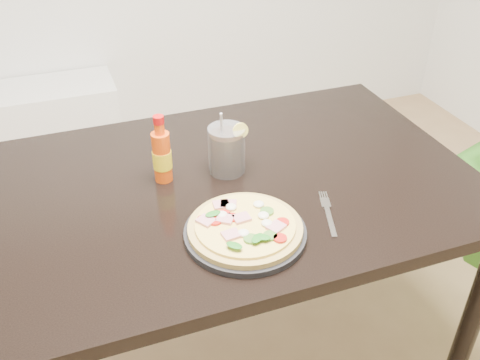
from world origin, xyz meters
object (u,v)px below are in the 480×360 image
object	(u,v)px
pizza	(245,226)
fork	(328,212)
dining_table	(226,205)
cola_cup	(227,151)
plate	(245,233)
hot_sauce_bottle	(162,155)

from	to	relation	value
pizza	fork	distance (m)	0.23
dining_table	cola_cup	distance (m)	0.16
plate	dining_table	bearing A→B (deg)	82.79
plate	pizza	size ratio (longest dim) A/B	1.07
dining_table	hot_sauce_bottle	distance (m)	0.24
dining_table	hot_sauce_bottle	size ratio (longest dim) A/B	7.06
cola_cup	fork	distance (m)	0.34
plate	cola_cup	distance (m)	0.30
cola_cup	fork	xyz separation A→B (m)	(0.18, -0.28, -0.06)
dining_table	hot_sauce_bottle	xyz separation A→B (m)	(-0.16, 0.07, 0.16)
hot_sauce_bottle	cola_cup	bearing A→B (deg)	-5.20
dining_table	cola_cup	bearing A→B (deg)	66.16
dining_table	hot_sauce_bottle	bearing A→B (deg)	156.84
plate	hot_sauce_bottle	bearing A→B (deg)	112.66
dining_table	plate	xyz separation A→B (m)	(-0.03, -0.24, 0.09)
pizza	fork	world-z (taller)	pizza
hot_sauce_bottle	fork	bearing A→B (deg)	-39.50
hot_sauce_bottle	cola_cup	size ratio (longest dim) A/B	1.02
cola_cup	hot_sauce_bottle	bearing A→B (deg)	174.80
dining_table	cola_cup	xyz separation A→B (m)	(0.02, 0.05, 0.15)
dining_table	fork	size ratio (longest dim) A/B	7.62
plate	hot_sauce_bottle	xyz separation A→B (m)	(-0.13, 0.31, 0.07)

